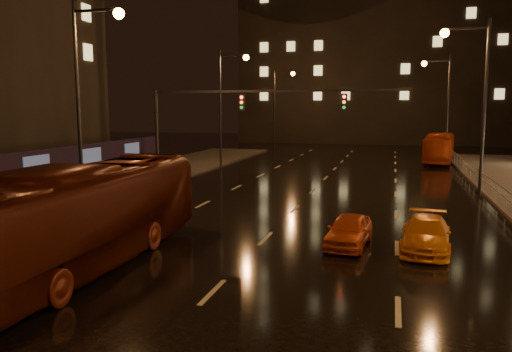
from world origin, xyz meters
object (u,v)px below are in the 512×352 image
(taxi_near, at_px, (349,230))
(taxi_far, at_px, (426,234))
(bus_curb, at_px, (439,148))
(bus_red, at_px, (83,216))

(taxi_near, relative_size, taxi_far, 0.85)
(bus_curb, bearing_deg, bus_red, -102.80)
(bus_red, xyz_separation_m, taxi_far, (10.77, 4.93, -1.08))
(bus_curb, relative_size, taxi_far, 2.41)
(bus_curb, bearing_deg, taxi_near, -92.38)
(bus_curb, height_order, taxi_far, bus_curb)
(taxi_far, bearing_deg, bus_red, -150.85)
(bus_red, height_order, bus_curb, bus_red)
(taxi_near, bearing_deg, taxi_far, 10.30)
(bus_curb, xyz_separation_m, taxi_near, (-5.74, -31.90, -0.78))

